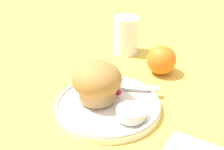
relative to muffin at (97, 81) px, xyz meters
The scene contains 8 objects.
ground_plane 0.06m from the muffin, ahead, with size 3.00×3.00×0.00m, color gold.
plate 0.06m from the muffin, 12.59° to the right, with size 0.22×0.22×0.02m.
muffin is the anchor object (origin of this frame).
cream_ramekin 0.10m from the muffin, 13.72° to the right, with size 0.06×0.06×0.02m.
berry_pair 0.05m from the muffin, 49.20° to the left, with size 0.03×0.01×0.01m.
butter_knife 0.07m from the muffin, 67.74° to the left, with size 0.15×0.08×0.00m.
orange_fruit 0.21m from the muffin, 73.53° to the left, with size 0.07×0.07×0.07m.
juice_glass 0.27m from the muffin, 105.89° to the left, with size 0.07×0.07×0.10m.
Camera 1 is at (0.28, -0.44, 0.38)m, focal length 50.00 mm.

